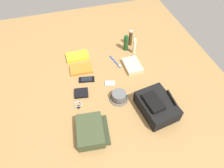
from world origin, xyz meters
name	(u,v)px	position (x,y,z in m)	size (l,w,h in m)	color
ground_plane	(112,88)	(0.00, 0.00, -0.01)	(2.64, 2.02, 0.02)	olive
backpack	(156,106)	(0.31, 0.26, 0.06)	(0.34, 0.27, 0.14)	black
toiletry_pouch	(91,131)	(0.36, -0.26, 0.04)	(0.26, 0.24, 0.09)	#384228
bucket_hat	(119,96)	(0.13, 0.02, 0.03)	(0.15, 0.15, 0.07)	#595959
cologne_bottle	(131,38)	(-0.48, 0.33, 0.08)	(0.04, 0.04, 0.17)	#473319
shampoo_bottle	(126,43)	(-0.43, 0.26, 0.08)	(0.04, 0.04, 0.16)	#19471E
lotion_bottle	(134,46)	(-0.36, 0.32, 0.08)	(0.03, 0.03, 0.17)	beige
paperback_novel	(77,56)	(-0.44, -0.22, 0.01)	(0.12, 0.21, 0.03)	yellow
travel_guidebook	(81,69)	(-0.27, -0.21, 0.01)	(0.13, 0.20, 0.02)	orange
cell_phone	(87,79)	(-0.14, -0.19, 0.01)	(0.08, 0.14, 0.01)	black
media_player	(110,83)	(-0.04, -0.01, 0.01)	(0.07, 0.10, 0.01)	#B7B7BC
wristwatch	(78,105)	(0.10, -0.31, 0.01)	(0.07, 0.06, 0.01)	#99999E
toothbrush	(116,62)	(-0.27, 0.11, 0.01)	(0.18, 0.06, 0.02)	blue
wallet	(81,93)	(0.00, -0.26, 0.01)	(0.09, 0.11, 0.02)	black
folded_towel	(132,65)	(-0.18, 0.24, 0.02)	(0.20, 0.14, 0.04)	beige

